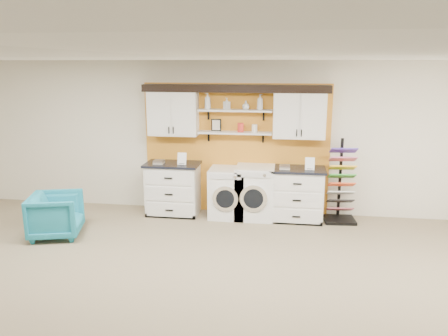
% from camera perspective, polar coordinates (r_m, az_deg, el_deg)
% --- Properties ---
extents(floor, '(10.00, 10.00, 0.00)m').
position_cam_1_polar(floor, '(4.87, -4.36, -20.85)').
color(floor, '#807156').
rests_on(floor, ground).
extents(ceiling, '(10.00, 10.00, 0.00)m').
position_cam_1_polar(ceiling, '(4.02, -5.10, 14.26)').
color(ceiling, white).
rests_on(ceiling, wall_back).
extents(wall_back, '(10.00, 0.00, 10.00)m').
position_cam_1_polar(wall_back, '(8.08, 1.61, 3.94)').
color(wall_back, beige).
rests_on(wall_back, floor).
extents(accent_panel, '(3.40, 0.07, 2.40)m').
position_cam_1_polar(accent_panel, '(8.08, 1.57, 2.50)').
color(accent_panel, orange).
rests_on(accent_panel, wall_back).
extents(upper_cabinet_left, '(0.90, 0.35, 0.84)m').
position_cam_1_polar(upper_cabinet_left, '(8.02, -6.65, 7.25)').
color(upper_cabinet_left, silver).
rests_on(upper_cabinet_left, wall_back).
extents(upper_cabinet_right, '(0.90, 0.35, 0.84)m').
position_cam_1_polar(upper_cabinet_right, '(7.76, 9.83, 6.93)').
color(upper_cabinet_right, silver).
rests_on(upper_cabinet_right, wall_back).
extents(shelf_lower, '(1.32, 0.28, 0.03)m').
position_cam_1_polar(shelf_lower, '(7.86, 1.45, 4.63)').
color(shelf_lower, silver).
rests_on(shelf_lower, wall_back).
extents(shelf_upper, '(1.32, 0.28, 0.03)m').
position_cam_1_polar(shelf_upper, '(7.81, 1.46, 7.53)').
color(shelf_upper, silver).
rests_on(shelf_upper, wall_back).
extents(crown_molding, '(3.30, 0.41, 0.13)m').
position_cam_1_polar(crown_molding, '(7.79, 1.49, 10.45)').
color(crown_molding, black).
rests_on(crown_molding, wall_back).
extents(picture_frame, '(0.18, 0.02, 0.22)m').
position_cam_1_polar(picture_frame, '(7.94, -1.03, 5.63)').
color(picture_frame, black).
rests_on(picture_frame, shelf_lower).
extents(canister_red, '(0.11, 0.11, 0.16)m').
position_cam_1_polar(canister_red, '(7.84, 2.18, 5.30)').
color(canister_red, red).
rests_on(canister_red, shelf_lower).
extents(canister_cream, '(0.10, 0.10, 0.14)m').
position_cam_1_polar(canister_cream, '(7.82, 4.01, 5.18)').
color(canister_cream, silver).
rests_on(canister_cream, shelf_lower).
extents(base_cabinet_left, '(0.99, 0.66, 0.97)m').
position_cam_1_polar(base_cabinet_left, '(8.15, -6.66, -2.68)').
color(base_cabinet_left, silver).
rests_on(base_cabinet_left, floor).
extents(base_cabinet_right, '(0.97, 0.66, 0.95)m').
position_cam_1_polar(base_cabinet_right, '(7.89, 9.45, -3.38)').
color(base_cabinet_right, silver).
rests_on(base_cabinet_right, floor).
extents(washer, '(0.65, 0.71, 0.90)m').
position_cam_1_polar(washer, '(7.96, 0.50, -3.22)').
color(washer, white).
rests_on(washer, floor).
extents(dryer, '(0.68, 0.71, 0.96)m').
position_cam_1_polar(dryer, '(7.90, 4.07, -3.17)').
color(dryer, white).
rests_on(dryer, floor).
extents(sample_rack, '(0.57, 0.49, 1.47)m').
position_cam_1_polar(sample_rack, '(7.98, 14.98, -3.39)').
color(sample_rack, black).
rests_on(sample_rack, floor).
extents(armchair, '(0.95, 0.94, 0.71)m').
position_cam_1_polar(armchair, '(7.59, -21.08, -5.76)').
color(armchair, teal).
rests_on(armchair, floor).
extents(soap_bottle_a, '(0.16, 0.16, 0.29)m').
position_cam_1_polar(soap_bottle_a, '(7.87, -2.15, 8.73)').
color(soap_bottle_a, silver).
rests_on(soap_bottle_a, shelf_upper).
extents(soap_bottle_b, '(0.13, 0.13, 0.21)m').
position_cam_1_polar(soap_bottle_b, '(7.82, 0.36, 8.41)').
color(soap_bottle_b, silver).
rests_on(soap_bottle_b, shelf_upper).
extents(soap_bottle_c, '(0.16, 0.16, 0.16)m').
position_cam_1_polar(soap_bottle_c, '(7.78, 2.87, 8.19)').
color(soap_bottle_c, silver).
rests_on(soap_bottle_c, shelf_upper).
extents(soap_bottle_d, '(0.15, 0.15, 0.27)m').
position_cam_1_polar(soap_bottle_d, '(7.76, 4.73, 8.58)').
color(soap_bottle_d, silver).
rests_on(soap_bottle_d, shelf_upper).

